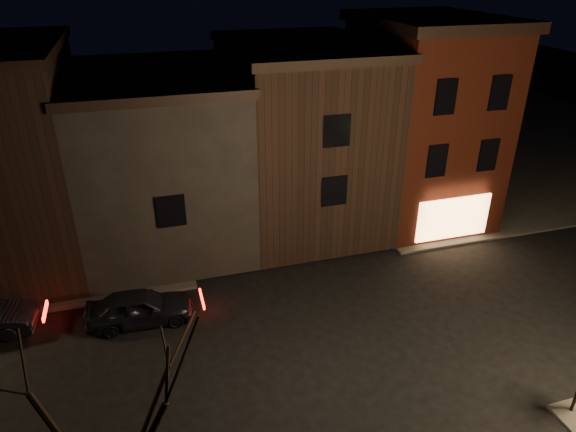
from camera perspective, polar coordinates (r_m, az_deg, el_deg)
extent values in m
plane|color=black|center=(20.41, 6.37, -13.43)|extent=(120.00, 120.00, 0.00)
cube|color=#2D2B28|center=(45.22, 20.51, 8.27)|extent=(30.00, 30.00, 0.12)
cube|color=#47160C|center=(28.93, 14.56, 9.86)|extent=(6.00, 8.00, 10.00)
cube|color=black|center=(27.94, 15.86, 20.19)|extent=(6.50, 8.50, 0.50)
cube|color=#E8A468|center=(27.10, 17.88, -0.20)|extent=(4.00, 0.12, 2.20)
cube|color=black|center=(27.34, 1.38, 8.64)|extent=(7.00, 10.00, 9.00)
cube|color=black|center=(26.26, 1.50, 18.44)|extent=(7.30, 10.30, 0.40)
cube|color=black|center=(26.31, -13.93, 5.96)|extent=(7.50, 10.00, 8.00)
cube|color=black|center=(25.19, -15.00, 14.92)|extent=(7.80, 10.30, 0.40)
imported|color=black|center=(21.51, -16.15, -9.71)|extent=(4.19, 1.82, 1.41)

